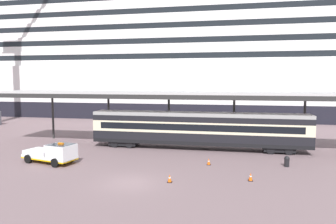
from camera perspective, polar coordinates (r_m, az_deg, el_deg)
name	(u,v)px	position (r m, az deg, el deg)	size (l,w,h in m)	color
ground_plane	(130,183)	(24.69, -6.90, -12.47)	(400.00, 400.00, 0.00)	slate
cruise_ship	(227,62)	(72.54, 10.45, 8.72)	(150.95, 26.35, 35.80)	black
platform_canopy	(199,94)	(35.86, 5.55, 3.17)	(46.94, 5.49, 6.41)	#B8B8B8
train_carriage	(198,129)	(35.80, 5.43, -2.97)	(23.91, 2.81, 4.11)	black
service_truck	(54,153)	(31.58, -19.80, -6.88)	(5.54, 3.25, 2.02)	white
traffic_cone_near	(170,178)	(24.54, 0.30, -11.80)	(0.36, 0.36, 0.62)	black
traffic_cone_mid	(209,162)	(29.60, 7.30, -8.80)	(0.36, 0.36, 0.60)	black
traffic_cone_far	(251,177)	(25.66, 14.55, -11.17)	(0.36, 0.36, 0.64)	black
quay_bollard	(287,161)	(30.62, 20.50, -8.21)	(0.48, 0.48, 0.96)	black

